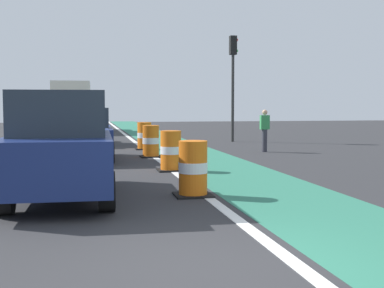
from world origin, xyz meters
name	(u,v)px	position (x,y,z in m)	size (l,w,h in m)	color
ground_plane	(218,268)	(0.00, 0.00, 0.00)	(100.00, 100.00, 0.00)	#2D2D30
bike_lane_strip	(200,157)	(2.40, 12.00, 0.00)	(2.50, 80.00, 0.01)	#2D755B
lane_divider_stripe	(157,158)	(0.90, 12.00, 0.01)	(0.20, 80.00, 0.01)	silver
parked_suv_nearest	(62,145)	(-1.86, 4.84, 1.04)	(2.01, 4.64, 2.04)	navy
parked_sedan_second	(83,135)	(-1.51, 11.93, 0.83)	(1.97, 4.13, 1.70)	navy
parked_suv_third	(71,121)	(-2.08, 19.12, 1.04)	(2.00, 4.64, 2.04)	black
traffic_barrel_front	(193,169)	(0.65, 4.60, 0.53)	(0.73, 0.73, 1.09)	orange
traffic_barrel_mid	(171,151)	(0.85, 8.63, 0.53)	(0.73, 0.73, 1.09)	orange
traffic_barrel_back	(151,142)	(0.78, 12.52, 0.53)	(0.73, 0.73, 1.09)	orange
traffic_barrel_far	(144,136)	(0.90, 15.73, 0.53)	(0.73, 0.73, 1.09)	orange
delivery_truck_down_block	(73,104)	(-2.25, 30.62, 1.85)	(2.46, 7.64, 3.23)	silver
traffic_light_corner	(233,69)	(5.61, 19.37, 3.50)	(0.41, 0.32, 5.10)	#2D2D2D
pedestrian_crossing	(265,129)	(5.26, 13.65, 0.86)	(0.34, 0.20, 1.61)	#33333D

